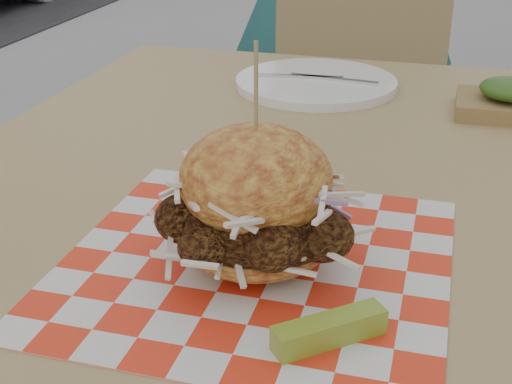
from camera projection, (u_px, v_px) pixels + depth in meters
patio_table at (250, 240)px, 0.88m from camera, size 0.80×1.20×0.75m
patio_chair at (341, 107)px, 1.72m from camera, size 0.53×0.54×0.95m
paper_liner at (256, 262)px, 0.68m from camera, size 0.36×0.36×0.00m
sandwich at (256, 206)px, 0.65m from camera, size 0.19×0.19×0.21m
pickle_spear at (330, 330)px, 0.56m from camera, size 0.09×0.08×0.02m
place_setting at (316, 83)px, 1.19m from camera, size 0.27×0.27×0.02m
kraft_tray at (509, 100)px, 1.06m from camera, size 0.15×0.12×0.06m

